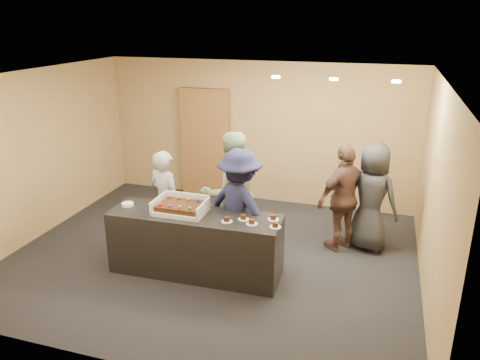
# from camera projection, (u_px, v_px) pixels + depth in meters

# --- Properties ---
(room) EXTENTS (6.04, 6.00, 2.70)m
(room) POSITION_uv_depth(u_px,v_px,m) (211.00, 172.00, 6.72)
(room) COLOR black
(room) RESTS_ON ground
(serving_counter) EXTENTS (2.42, 0.76, 0.90)m
(serving_counter) POSITION_uv_depth(u_px,v_px,m) (196.00, 244.00, 6.56)
(serving_counter) COLOR black
(serving_counter) RESTS_ON floor
(storage_cabinet) EXTENTS (0.98, 0.15, 2.16)m
(storage_cabinet) POSITION_uv_depth(u_px,v_px,m) (205.00, 143.00, 9.27)
(storage_cabinet) COLOR brown
(storage_cabinet) RESTS_ON floor
(cake_box) EXTENTS (0.70, 0.49, 0.21)m
(cake_box) POSITION_uv_depth(u_px,v_px,m) (181.00, 209.00, 6.48)
(cake_box) COLOR white
(cake_box) RESTS_ON serving_counter
(sheet_cake) EXTENTS (0.60, 0.41, 0.12)m
(sheet_cake) POSITION_uv_depth(u_px,v_px,m) (180.00, 206.00, 6.44)
(sheet_cake) COLOR #33160B
(sheet_cake) RESTS_ON cake_box
(plate_stack) EXTENTS (0.17, 0.17, 0.04)m
(plate_stack) POSITION_uv_depth(u_px,v_px,m) (128.00, 204.00, 6.70)
(plate_stack) COLOR white
(plate_stack) RESTS_ON serving_counter
(slice_a) EXTENTS (0.15, 0.15, 0.07)m
(slice_a) POSITION_uv_depth(u_px,v_px,m) (227.00, 220.00, 6.18)
(slice_a) COLOR white
(slice_a) RESTS_ON serving_counter
(slice_b) EXTENTS (0.15, 0.15, 0.07)m
(slice_b) POSITION_uv_depth(u_px,v_px,m) (243.00, 218.00, 6.25)
(slice_b) COLOR white
(slice_b) RESTS_ON serving_counter
(slice_c) EXTENTS (0.15, 0.15, 0.07)m
(slice_c) POSITION_uv_depth(u_px,v_px,m) (252.00, 222.00, 6.11)
(slice_c) COLOR white
(slice_c) RESTS_ON serving_counter
(slice_d) EXTENTS (0.15, 0.15, 0.07)m
(slice_d) POSITION_uv_depth(u_px,v_px,m) (273.00, 218.00, 6.24)
(slice_d) COLOR white
(slice_d) RESTS_ON serving_counter
(slice_e) EXTENTS (0.15, 0.15, 0.07)m
(slice_e) POSITION_uv_depth(u_px,v_px,m) (275.00, 226.00, 6.01)
(slice_e) COLOR white
(slice_e) RESTS_ON serving_counter
(person_server_grey) EXTENTS (0.68, 0.56, 1.61)m
(person_server_grey) POSITION_uv_depth(u_px,v_px,m) (166.00, 201.00, 7.12)
(person_server_grey) COLOR #9F9FA4
(person_server_grey) RESTS_ON floor
(person_sage_man) EXTENTS (1.17, 1.13, 1.90)m
(person_sage_man) POSITION_uv_depth(u_px,v_px,m) (231.00, 193.00, 7.03)
(person_sage_man) COLOR #8FA576
(person_sage_man) RESTS_ON floor
(person_navy_man) EXTENTS (1.29, 1.02, 1.75)m
(person_navy_man) POSITION_uv_depth(u_px,v_px,m) (240.00, 208.00, 6.68)
(person_navy_man) COLOR #1C1E3E
(person_navy_man) RESTS_ON floor
(person_brown_extra) EXTENTS (0.97, 1.01, 1.69)m
(person_brown_extra) POSITION_uv_depth(u_px,v_px,m) (344.00, 198.00, 7.14)
(person_brown_extra) COLOR brown
(person_brown_extra) RESTS_ON floor
(person_dark_suit) EXTENTS (0.98, 0.85, 1.70)m
(person_dark_suit) POSITION_uv_depth(u_px,v_px,m) (372.00, 197.00, 7.15)
(person_dark_suit) COLOR #292A2E
(person_dark_suit) RESTS_ON floor
(ceiling_spotlights) EXTENTS (1.72, 0.12, 0.03)m
(ceiling_spotlights) POSITION_uv_depth(u_px,v_px,m) (334.00, 79.00, 6.28)
(ceiling_spotlights) COLOR #FFEAC6
(ceiling_spotlights) RESTS_ON ceiling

